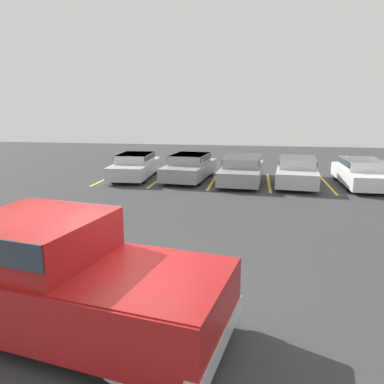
# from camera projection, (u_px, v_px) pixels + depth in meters

# --- Properties ---
(ground_plane) EXTENTS (60.00, 60.00, 0.00)m
(ground_plane) POSITION_uv_depth(u_px,v_px,m) (120.00, 307.00, 6.73)
(ground_plane) COLOR #38383A
(stall_stripe_a) EXTENTS (0.12, 4.61, 0.01)m
(stall_stripe_a) POSITION_uv_depth(u_px,v_px,m) (109.00, 177.00, 19.23)
(stall_stripe_a) COLOR yellow
(stall_stripe_a) RESTS_ON ground_plane
(stall_stripe_b) EXTENTS (0.12, 4.61, 0.01)m
(stall_stripe_b) POSITION_uv_depth(u_px,v_px,m) (160.00, 179.00, 18.80)
(stall_stripe_b) COLOR yellow
(stall_stripe_b) RESTS_ON ground_plane
(stall_stripe_c) EXTENTS (0.12, 4.61, 0.01)m
(stall_stripe_c) POSITION_uv_depth(u_px,v_px,m) (213.00, 181.00, 18.36)
(stall_stripe_c) COLOR yellow
(stall_stripe_c) RESTS_ON ground_plane
(stall_stripe_d) EXTENTS (0.12, 4.61, 0.01)m
(stall_stripe_d) POSITION_uv_depth(u_px,v_px,m) (269.00, 182.00, 17.92)
(stall_stripe_d) COLOR yellow
(stall_stripe_d) RESTS_ON ground_plane
(stall_stripe_e) EXTENTS (0.12, 4.61, 0.01)m
(stall_stripe_e) POSITION_uv_depth(u_px,v_px,m) (327.00, 184.00, 17.48)
(stall_stripe_e) COLOR yellow
(stall_stripe_e) RESTS_ON ground_plane
(pickup_truck) EXTENTS (5.82, 3.03, 1.86)m
(pickup_truck) POSITION_uv_depth(u_px,v_px,m) (55.00, 275.00, 5.88)
(pickup_truck) COLOR #A51919
(pickup_truck) RESTS_ON ground_plane
(parked_sedan_a) EXTENTS (1.95, 4.47, 1.23)m
(parked_sedan_a) POSITION_uv_depth(u_px,v_px,m) (135.00, 165.00, 18.98)
(parked_sedan_a) COLOR #B7BABF
(parked_sedan_a) RESTS_ON ground_plane
(parked_sedan_b) EXTENTS (2.24, 4.48, 1.26)m
(parked_sedan_b) POSITION_uv_depth(u_px,v_px,m) (190.00, 166.00, 18.54)
(parked_sedan_b) COLOR gray
(parked_sedan_b) RESTS_ON ground_plane
(parked_sedan_c) EXTENTS (2.08, 4.88, 1.23)m
(parked_sedan_c) POSITION_uv_depth(u_px,v_px,m) (242.00, 169.00, 17.93)
(parked_sedan_c) COLOR gray
(parked_sedan_c) RESTS_ON ground_plane
(parked_sedan_d) EXTENTS (2.23, 4.92, 1.21)m
(parked_sedan_d) POSITION_uv_depth(u_px,v_px,m) (297.00, 170.00, 17.53)
(parked_sedan_d) COLOR #B7BABF
(parked_sedan_d) RESTS_ON ground_plane
(parked_sedan_e) EXTENTS (1.84, 4.65, 1.21)m
(parked_sedan_e) POSITION_uv_depth(u_px,v_px,m) (362.00, 172.00, 17.04)
(parked_sedan_e) COLOR silver
(parked_sedan_e) RESTS_ON ground_plane
(wheel_stop_curb) EXTENTS (1.66, 0.20, 0.14)m
(wheel_stop_curb) POSITION_uv_depth(u_px,v_px,m) (168.00, 169.00, 21.42)
(wheel_stop_curb) COLOR #B7B2A8
(wheel_stop_curb) RESTS_ON ground_plane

